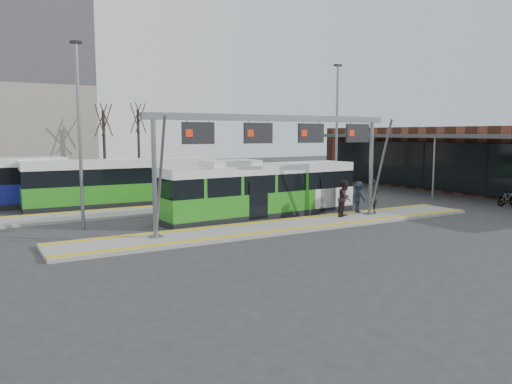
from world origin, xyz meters
The scene contains 17 objects.
ground centered at (0.00, 0.00, 0.00)m, with size 120.00×120.00×0.00m, color #2D2D30.
platform_main centered at (0.00, 0.00, 0.07)m, with size 22.00×3.00×0.15m, color gray.
platform_second centered at (-4.00, 8.00, 0.07)m, with size 20.00×3.00×0.15m, color gray.
tactile_main centered at (0.00, 0.00, 0.16)m, with size 22.00×2.65×0.02m.
tactile_second centered at (-4.00, 9.15, 0.16)m, with size 20.00×0.35×0.02m.
gantry centered at (-0.35, 0.25, 4.30)m, with size 13.00×1.68×5.20m.
station_building centered at (21.83, 4.00, 2.53)m, with size 11.50×32.00×5.00m.
hero_bus centered at (0.39, 3.31, 1.43)m, with size 11.47×3.11×3.12m.
bg_bus_green centered at (-4.89, 11.27, 1.43)m, with size 11.62×2.83×2.89m.
passenger_a centered at (5.83, 0.45, 1.09)m, with size 0.69×0.45×1.89m, color black.
passenger_b centered at (3.83, 0.41, 1.10)m, with size 0.93×0.72×1.91m, color black.
passenger_c centered at (5.30, 1.00, 1.00)m, with size 1.10×0.63×1.71m, color #1E2736.
bicycle_d centered at (15.73, -0.96, 0.46)m, with size 0.43×1.53×0.92m, color gray.
tree_left centered at (-2.02, 27.70, 5.66)m, with size 1.40×1.40×7.46m.
tree_mid centered at (3.21, 34.15, 6.09)m, with size 1.40×1.40×8.03m.
lamp_west centered at (-8.63, 4.38, 4.56)m, with size 0.50×0.25×8.63m.
lamp_east centered at (7.50, 5.66, 4.66)m, with size 0.50×0.25×8.83m.
Camera 1 is at (-13.21, -19.62, 4.50)m, focal length 35.00 mm.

